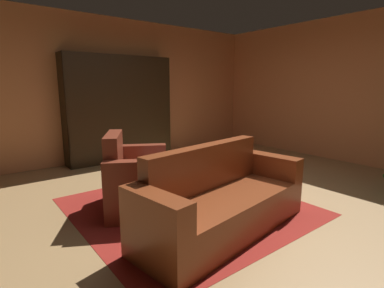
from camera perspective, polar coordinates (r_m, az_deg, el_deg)
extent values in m
plane|color=#A88050|center=(3.82, 5.14, -11.32)|extent=(8.13, 8.13, 0.00)
cube|color=#D4834F|center=(6.38, 28.80, 9.08)|extent=(6.32, 0.06, 2.75)
cube|color=#D4834F|center=(6.19, -15.04, 10.04)|extent=(0.06, 6.90, 2.75)
cube|color=maroon|center=(3.71, -0.84, -11.91)|extent=(2.56, 2.51, 0.01)
cube|color=black|center=(5.84, -13.02, 6.49)|extent=(0.03, 2.10, 2.02)
cube|color=black|center=(6.49, -5.29, 7.17)|extent=(0.38, 0.02, 2.02)
cube|color=black|center=(5.65, -23.42, 5.72)|extent=(0.38, 0.02, 2.02)
cube|color=black|center=(6.15, -13.31, -2.73)|extent=(0.36, 2.05, 0.03)
cube|color=black|center=(6.08, -13.45, 0.31)|extent=(0.36, 2.05, 0.03)
cube|color=black|center=(6.03, -13.60, 3.42)|extent=(0.36, 2.05, 0.02)
cube|color=black|center=(6.00, -13.74, 6.57)|extent=(0.36, 2.05, 0.02)
cube|color=black|center=(5.98, -13.89, 9.75)|extent=(0.36, 2.05, 0.02)
cube|color=black|center=(5.99, -14.04, 12.94)|extent=(0.36, 2.05, 0.02)
cube|color=black|center=(6.01, -14.20, 16.11)|extent=(0.36, 2.05, 0.03)
cube|color=black|center=(6.17, -14.13, 3.06)|extent=(0.05, 0.85, 0.53)
cube|color=black|center=(6.15, -14.04, 3.03)|extent=(0.03, 0.88, 0.56)
cube|color=#427546|center=(6.64, -5.91, -0.49)|extent=(0.22, 0.04, 0.20)
cube|color=#804192|center=(6.63, -6.31, -0.61)|extent=(0.19, 0.05, 0.18)
cube|color=orange|center=(6.57, -6.56, -0.31)|extent=(0.25, 0.04, 0.27)
cube|color=tan|center=(6.57, -6.96, -0.36)|extent=(0.21, 0.04, 0.26)
cube|color=gold|center=(6.54, -7.25, -0.82)|extent=(0.24, 0.05, 0.17)
cube|color=gold|center=(6.51, -7.54, -0.82)|extent=(0.26, 0.03, 0.19)
cube|color=#2F833A|center=(6.49, -6.16, 8.42)|extent=(0.25, 0.05, 0.26)
cube|color=brown|center=(6.49, -6.73, 8.29)|extent=(0.18, 0.04, 0.24)
cube|color=gold|center=(6.47, -7.02, 8.23)|extent=(0.19, 0.04, 0.23)
cube|color=#2C8246|center=(6.45, -7.36, 8.17)|extent=(0.18, 0.03, 0.22)
cube|color=#318834|center=(6.42, -7.60, 8.13)|extent=(0.21, 0.04, 0.21)
cube|color=#3F4025|center=(6.38, -7.95, 8.23)|extent=(0.23, 0.03, 0.24)
cube|color=orange|center=(6.34, -8.16, 8.37)|extent=(0.27, 0.03, 0.27)
cube|color=#127D91|center=(6.33, -8.50, 8.06)|extent=(0.26, 0.04, 0.21)
cube|color=orange|center=(6.50, -6.10, 11.05)|extent=(0.24, 0.05, 0.19)
cube|color=red|center=(6.45, -6.43, 11.13)|extent=(0.28, 0.04, 0.21)
cube|color=gold|center=(6.45, -6.95, 10.94)|extent=(0.22, 0.04, 0.17)
cube|color=gold|center=(6.42, -7.32, 10.97)|extent=(0.24, 0.05, 0.18)
cube|color=#AF9D9A|center=(6.41, -7.85, 11.24)|extent=(0.18, 0.04, 0.24)
cube|color=orange|center=(6.49, -6.01, 14.14)|extent=(0.28, 0.03, 0.22)
cube|color=#9A4A9A|center=(6.50, -6.47, 13.94)|extent=(0.22, 0.03, 0.18)
cube|color=orange|center=(6.45, -6.59, 14.21)|extent=(0.28, 0.03, 0.24)
cube|color=#2B3895|center=(6.45, -7.00, 14.29)|extent=(0.24, 0.03, 0.26)
cube|color=tan|center=(6.43, -7.40, 14.32)|extent=(0.24, 0.05, 0.27)
cube|color=#452E31|center=(6.43, -7.87, 14.16)|extent=(0.18, 0.03, 0.23)
cube|color=#318A45|center=(6.37, -7.98, 13.94)|extent=(0.28, 0.05, 0.18)
cube|color=maroon|center=(3.67, -10.12, -8.86)|extent=(0.95, 0.95, 0.42)
cube|color=maroon|center=(3.56, -14.79, -1.99)|extent=(0.68, 0.47, 0.50)
cube|color=maroon|center=(3.23, -10.38, -9.12)|extent=(0.47, 0.69, 0.69)
cube|color=maroon|center=(4.03, -10.05, -5.01)|extent=(0.47, 0.69, 0.69)
ellipsoid|color=gray|center=(3.62, -9.15, -4.15)|extent=(0.33, 0.29, 0.18)
sphere|color=gray|center=(3.56, -7.15, -3.46)|extent=(0.13, 0.13, 0.13)
cube|color=brown|center=(3.09, 6.36, -13.06)|extent=(0.93, 1.68, 0.39)
cube|color=brown|center=(3.11, 2.49, -4.46)|extent=(0.38, 1.60, 0.47)
cube|color=brown|center=(2.45, -7.03, -16.51)|extent=(0.73, 0.30, 0.64)
cube|color=brown|center=(3.75, 14.85, -6.84)|extent=(0.73, 0.30, 0.64)
cylinder|color=black|center=(3.40, 0.38, -10.27)|extent=(0.04, 0.04, 0.43)
cylinder|color=black|center=(3.67, 0.08, -8.58)|extent=(0.04, 0.04, 0.43)
cylinder|color=black|center=(3.52, -4.11, -9.50)|extent=(0.04, 0.04, 0.43)
cylinder|color=silver|center=(3.46, -1.27, -5.90)|extent=(0.63, 0.63, 0.02)
cube|color=red|center=(3.52, -1.18, -5.28)|extent=(0.16, 0.13, 0.02)
cube|color=#2B4096|center=(3.52, -0.94, -4.87)|extent=(0.20, 0.12, 0.03)
cube|color=#33458E|center=(3.50, -1.04, -4.52)|extent=(0.21, 0.14, 0.02)
cube|color=#357B51|center=(3.51, -1.26, -4.11)|extent=(0.16, 0.14, 0.02)
cube|color=#BE3D27|center=(3.50, -0.93, -3.77)|extent=(0.17, 0.15, 0.02)
cylinder|color=maroon|center=(3.28, -2.60, -5.03)|extent=(0.07, 0.07, 0.18)
cylinder|color=maroon|center=(3.25, -2.62, -2.98)|extent=(0.03, 0.03, 0.06)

